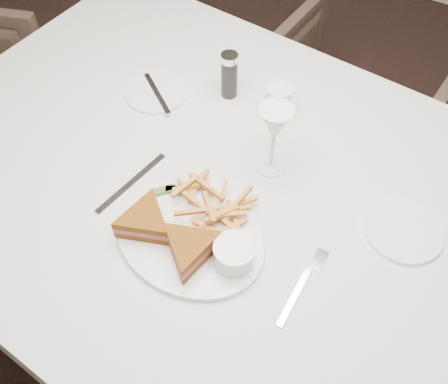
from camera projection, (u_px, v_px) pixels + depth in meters
table at (233, 270)px, 1.39m from camera, size 1.64×1.17×0.75m
chair_far at (348, 108)px, 1.84m from camera, size 0.67×0.63×0.64m
table_setting at (215, 197)px, 1.03m from camera, size 0.83×0.61×0.18m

